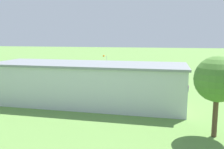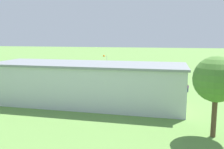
{
  "view_description": "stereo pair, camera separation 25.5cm",
  "coord_description": "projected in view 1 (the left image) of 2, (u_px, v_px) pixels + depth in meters",
  "views": [
    {
      "loc": [
        -10.36,
        67.89,
        11.36
      ],
      "look_at": [
        2.88,
        10.25,
        2.29
      ],
      "focal_mm": 39.32,
      "sensor_mm": 36.0,
      "label": 1
    },
    {
      "loc": [
        -10.6,
        67.83,
        11.36
      ],
      "look_at": [
        2.88,
        10.25,
        2.29
      ],
      "focal_mm": 39.32,
      "sensor_mm": 36.0,
      "label": 2
    }
  ],
  "objects": [
    {
      "name": "person_near_hangar_door",
      "position": [
        180.0,
        86.0,
        53.26
      ],
      "size": [
        0.48,
        0.48,
        1.75
      ],
      "color": "navy",
      "rests_on": "ground_plane"
    },
    {
      "name": "car_silver",
      "position": [
        34.0,
        83.0,
        56.46
      ],
      "size": [
        2.48,
        4.52,
        1.75
      ],
      "color": "#B7B7BC",
      "rests_on": "ground_plane"
    },
    {
      "name": "windsock",
      "position": [
        105.0,
        57.0,
        78.1
      ],
      "size": [
        1.4,
        1.39,
        5.65
      ],
      "color": "silver",
      "rests_on": "ground_plane"
    },
    {
      "name": "car_white",
      "position": [
        8.0,
        81.0,
        59.54
      ],
      "size": [
        2.17,
        4.31,
        1.62
      ],
      "color": "white",
      "rests_on": "ground_plane"
    },
    {
      "name": "person_walking_on_apron",
      "position": [
        58.0,
        82.0,
        57.57
      ],
      "size": [
        0.51,
        0.51,
        1.78
      ],
      "color": "orange",
      "rests_on": "ground_plane"
    },
    {
      "name": "person_watching_takeoff",
      "position": [
        188.0,
        88.0,
        51.06
      ],
      "size": [
        0.51,
        0.51,
        1.57
      ],
      "color": "navy",
      "rests_on": "ground_plane"
    },
    {
      "name": "tree_at_field_edge",
      "position": [
        217.0,
        79.0,
        27.29
      ],
      "size": [
        5.17,
        5.17,
        9.31
      ],
      "color": "brown",
      "rests_on": "ground_plane"
    },
    {
      "name": "person_at_fence_line",
      "position": [
        77.0,
        81.0,
        59.18
      ],
      "size": [
        0.53,
        0.53,
        1.57
      ],
      "color": "#33723F",
      "rests_on": "ground_plane"
    },
    {
      "name": "biplane",
      "position": [
        118.0,
        69.0,
        66.87
      ],
      "size": [
        8.13,
        7.71,
        4.09
      ],
      "color": "silver"
    },
    {
      "name": "hangar",
      "position": [
        88.0,
        83.0,
        41.85
      ],
      "size": [
        32.81,
        10.79,
        7.0
      ],
      "color": "silver",
      "rests_on": "ground_plane"
    },
    {
      "name": "ground_plane",
      "position": [
        130.0,
        77.0,
        69.41
      ],
      "size": [
        400.0,
        400.0,
        0.0
      ],
      "primitive_type": "plane",
      "color": "#608C42"
    }
  ]
}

